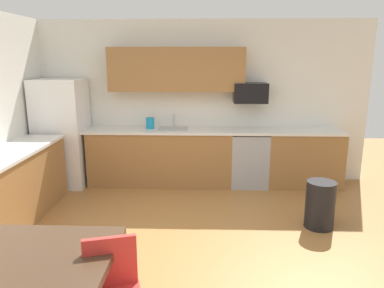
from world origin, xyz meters
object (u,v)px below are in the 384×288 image
(refrigerator, at_px, (62,133))
(oven_range, at_px, (249,158))
(trash_bin, at_px, (320,205))
(dining_table, at_px, (16,261))
(microwave, at_px, (250,93))
(kettle, at_px, (150,124))

(refrigerator, xyz_separation_m, oven_range, (3.08, 0.08, -0.42))
(refrigerator, bearing_deg, trash_bin, -21.50)
(dining_table, relative_size, trash_bin, 2.33)
(oven_range, xyz_separation_m, trash_bin, (0.71, -1.57, -0.16))
(microwave, relative_size, trash_bin, 0.90)
(oven_range, distance_m, dining_table, 4.14)
(microwave, xyz_separation_m, dining_table, (-2.08, -3.67, -0.86))
(refrigerator, height_order, oven_range, refrigerator)
(oven_range, height_order, microwave, microwave)
(kettle, bearing_deg, dining_table, -96.96)
(refrigerator, height_order, kettle, refrigerator)
(trash_bin, height_order, kettle, kettle)
(microwave, xyz_separation_m, trash_bin, (0.71, -1.67, -1.23))
(refrigerator, height_order, microwave, refrigerator)
(trash_bin, bearing_deg, refrigerator, 158.50)
(dining_table, height_order, kettle, kettle)
(trash_bin, bearing_deg, kettle, 145.38)
(dining_table, height_order, trash_bin, dining_table)
(refrigerator, distance_m, trash_bin, 4.11)
(refrigerator, xyz_separation_m, kettle, (1.44, 0.13, 0.14))
(refrigerator, xyz_separation_m, trash_bin, (3.79, -1.49, -0.58))
(oven_range, bearing_deg, kettle, 178.26)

